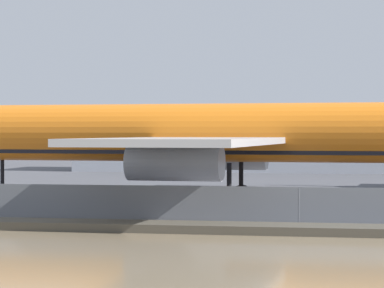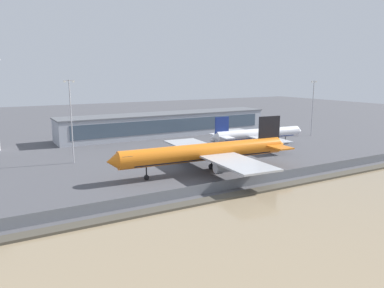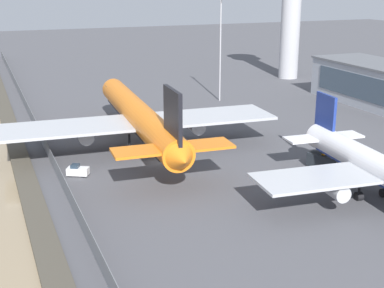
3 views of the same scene
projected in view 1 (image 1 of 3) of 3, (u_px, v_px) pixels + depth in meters
ground_plane at (312, 205)px, 71.63m from camera, size 500.00×500.00×0.00m
shoreline_seawall at (294, 229)px, 51.46m from camera, size 320.00×3.00×0.50m
perimeter_fence at (299, 206)px, 55.88m from camera, size 280.00×0.10×2.38m
cargo_jet_orange at (205, 135)px, 72.88m from camera, size 53.85×46.72×14.46m
baggage_tug at (323, 209)px, 58.55m from camera, size 2.94×3.58×1.80m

